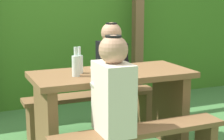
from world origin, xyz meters
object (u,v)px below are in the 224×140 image
at_px(drinking_glass, 108,65).
at_px(picnic_table, 112,99).
at_px(person_black_coat, 111,60).
at_px(bottle_left, 79,63).
at_px(cell_phone, 96,69).
at_px(person_white_shirt, 113,89).
at_px(bench_far, 91,105).
at_px(bottle_right, 76,65).

bearing_deg(drinking_glass, picnic_table, -78.27).
relative_size(picnic_table, person_black_coat, 1.95).
bearing_deg(bottle_left, person_black_coat, 44.11).
xyz_separation_m(person_black_coat, cell_phone, (-0.32, -0.40, 0.01)).
distance_m(picnic_table, person_white_shirt, 0.63).
bearing_deg(person_black_coat, picnic_table, -112.42).
xyz_separation_m(bench_far, cell_phone, (-0.09, -0.40, 0.46)).
xyz_separation_m(drinking_glass, bottle_left, (-0.27, -0.01, 0.04)).
xyz_separation_m(drinking_glass, bottle_right, (-0.33, -0.11, 0.05)).
xyz_separation_m(person_black_coat, drinking_glass, (-0.24, -0.48, 0.05)).
xyz_separation_m(picnic_table, person_black_coat, (0.22, 0.54, 0.24)).
bearing_deg(bottle_left, bottle_right, -121.97).
distance_m(bench_far, person_white_shirt, 1.19).
bearing_deg(cell_phone, bottle_left, -151.21).
height_order(drinking_glass, bottle_right, bottle_right).
height_order(person_black_coat, bottle_right, person_black_coat).
bearing_deg(bottle_right, person_white_shirt, -75.76).
distance_m(picnic_table, bottle_right, 0.49).
bearing_deg(cell_phone, drinking_glass, -42.60).
height_order(bench_far, drinking_glass, drinking_glass).
relative_size(drinking_glass, bottle_left, 0.42).
height_order(bench_far, bottle_right, bottle_right).
relative_size(picnic_table, bench_far, 1.00).
xyz_separation_m(person_black_coat, bottle_right, (-0.57, -0.59, 0.10)).
distance_m(bench_far, drinking_glass, 0.69).
relative_size(picnic_table, bottle_right, 5.76).
relative_size(person_black_coat, bottle_left, 3.13).
height_order(picnic_table, cell_phone, cell_phone).
bearing_deg(person_white_shirt, person_black_coat, 67.73).
height_order(person_black_coat, cell_phone, person_black_coat).
xyz_separation_m(person_white_shirt, person_black_coat, (0.44, 1.08, 0.00)).
relative_size(picnic_table, drinking_glass, 14.52).
bearing_deg(person_black_coat, bench_far, 179.15).
distance_m(picnic_table, bench_far, 0.58).
relative_size(bench_far, person_white_shirt, 1.95).
bearing_deg(person_white_shirt, bottle_left, 95.86).
relative_size(drinking_glass, bottle_right, 0.40).
bearing_deg(bench_far, bottle_right, -120.11).
relative_size(picnic_table, cell_phone, 10.00).
height_order(drinking_glass, bottle_left, bottle_left).
height_order(bench_far, person_black_coat, person_black_coat).
bearing_deg(person_white_shirt, bottle_right, 104.24).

